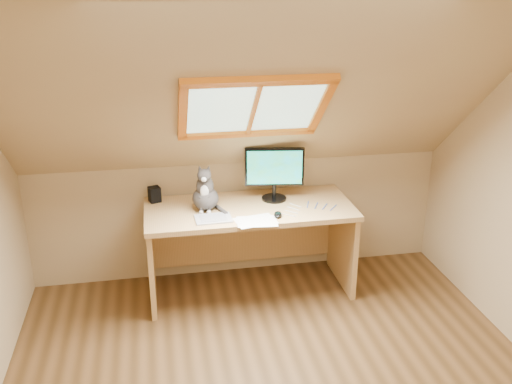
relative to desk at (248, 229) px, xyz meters
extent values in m
cube|color=tan|center=(-0.03, 0.30, -0.02)|extent=(3.50, 0.02, 1.00)
cube|color=tan|center=(-0.03, -0.47, 1.18)|extent=(3.50, 1.56, 1.41)
cube|color=#B2E0CC|center=(-0.03, -0.40, 1.11)|extent=(0.90, 0.53, 0.48)
cube|color=#CE6813|center=(-0.03, -0.40, 1.11)|extent=(1.02, 0.64, 0.59)
cube|color=tan|center=(0.00, -0.07, 0.21)|extent=(1.65, 0.72, 0.04)
cube|color=tan|center=(-0.79, -0.07, -0.17)|extent=(0.04, 0.65, 0.71)
cube|color=tan|center=(0.79, -0.07, -0.17)|extent=(0.04, 0.65, 0.71)
cube|color=tan|center=(0.00, 0.26, -0.17)|extent=(1.55, 0.03, 0.50)
cylinder|color=black|center=(0.23, 0.05, 0.24)|extent=(0.20, 0.20, 0.02)
cylinder|color=black|center=(0.23, 0.05, 0.30)|extent=(0.03, 0.03, 0.11)
cube|color=black|center=(0.23, 0.05, 0.51)|extent=(0.47, 0.11, 0.31)
cube|color=#0C8ED0|center=(0.22, 0.02, 0.51)|extent=(0.43, 0.08, 0.27)
ellipsoid|color=#403B39|center=(-0.34, -0.05, 0.32)|extent=(0.24, 0.28, 0.18)
ellipsoid|color=#403B39|center=(-0.35, -0.06, 0.42)|extent=(0.15, 0.15, 0.19)
ellipsoid|color=silver|center=(-0.36, -0.12, 0.40)|extent=(0.07, 0.05, 0.11)
ellipsoid|color=#403B39|center=(-0.35, -0.11, 0.53)|extent=(0.12, 0.11, 0.10)
sphere|color=silver|center=(-0.36, -0.15, 0.51)|extent=(0.04, 0.04, 0.04)
cone|color=#403B39|center=(-0.38, -0.08, 0.57)|extent=(0.06, 0.06, 0.06)
cone|color=#403B39|center=(-0.32, -0.09, 0.57)|extent=(0.06, 0.05, 0.06)
cube|color=black|center=(-0.73, 0.18, 0.29)|extent=(0.11, 0.11, 0.12)
cube|color=#B2B2B7|center=(-0.31, -0.26, 0.23)|extent=(0.28, 0.20, 0.01)
ellipsoid|color=black|center=(0.18, -0.30, 0.24)|extent=(0.08, 0.12, 0.03)
cube|color=white|center=(-0.06, -0.33, 0.23)|extent=(0.33, 0.27, 0.00)
cube|color=white|center=(-0.06, -0.33, 0.23)|extent=(0.32, 0.24, 0.00)
camera|label=1|loc=(-0.72, -4.17, 1.96)|focal=40.00mm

